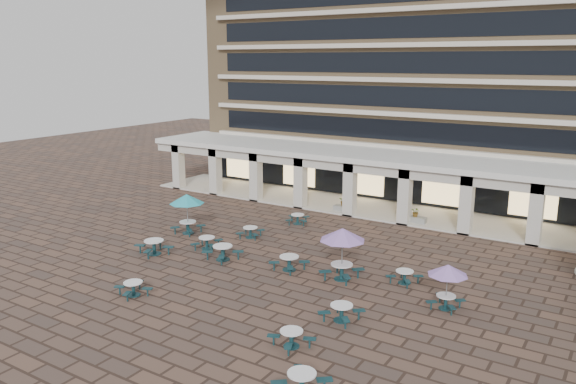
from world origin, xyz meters
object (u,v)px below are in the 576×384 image
object	(u,v)px
planter_right	(416,217)
picnic_table_2	(291,337)
picnic_table_0	(154,246)
planter_left	(344,206)
picnic_table_1	(133,287)

from	to	relation	value
planter_right	picnic_table_2	bearing A→B (deg)	-84.60
picnic_table_2	picnic_table_0	bearing A→B (deg)	-179.22
picnic_table_0	planter_left	size ratio (longest dim) A/B	1.56
picnic_table_0	picnic_table_2	bearing A→B (deg)	1.17
picnic_table_1	picnic_table_2	size ratio (longest dim) A/B	0.98
picnic_table_1	planter_right	world-z (taller)	planter_right
picnic_table_1	planter_right	xyz separation A→B (m)	(7.34, 19.21, 0.04)
picnic_table_2	planter_left	world-z (taller)	planter_left
picnic_table_1	planter_left	world-z (taller)	planter_left
planter_left	planter_right	xyz separation A→B (m)	(5.60, 0.00, -0.07)
planter_left	planter_right	world-z (taller)	planter_left
picnic_table_1	picnic_table_2	world-z (taller)	picnic_table_2
picnic_table_1	picnic_table_2	xyz separation A→B (m)	(9.17, -0.15, 0.01)
picnic_table_0	picnic_table_1	xyz separation A→B (m)	(3.51, -4.85, -0.10)
planter_left	planter_right	bearing A→B (deg)	0.00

